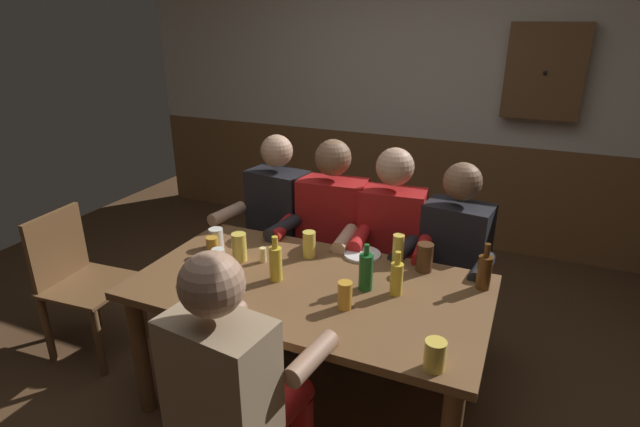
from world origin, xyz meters
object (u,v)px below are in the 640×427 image
bottle_1 (276,263)px  bottle_3 (397,278)px  table_candle (263,255)px  pint_glass_6 (216,238)px  pint_glass_1 (309,244)px  pint_glass_5 (435,355)px  person_2 (388,243)px  person_1 (329,231)px  person_4 (234,379)px  plate_0 (362,254)px  pint_glass_8 (213,246)px  pint_glass_3 (239,247)px  pint_glass_4 (219,263)px  pint_glass_2 (398,249)px  chair_empty_near_left (79,279)px  bottle_0 (484,271)px  dining_table (310,301)px  person_3 (451,258)px  pint_glass_7 (425,257)px  pint_glass_0 (345,295)px  person_0 (273,222)px  wall_dart_cabinet (545,72)px  bottle_2 (366,271)px

bottle_1 → bottle_3: bottle_1 is taller
table_candle → pint_glass_6: size_ratio=0.74×
pint_glass_1 → pint_glass_5: pint_glass_1 is taller
person_2 → bottle_3: bearing=104.4°
person_1 → person_4: 1.39m
pint_glass_1 → plate_0: bearing=25.2°
pint_glass_8 → pint_glass_3: bearing=0.0°
pint_glass_4 → pint_glass_2: bearing=32.9°
chair_empty_near_left → bottle_3: size_ratio=4.04×
plate_0 → bottle_0: 0.65m
dining_table → pint_glass_3: (-0.44, 0.08, 0.18)m
bottle_1 → pint_glass_6: bearing=157.5°
bottle_0 → pint_glass_3: bearing=-170.0°
person_4 → person_3: bearing=75.0°
table_candle → pint_glass_4: size_ratio=0.53×
plate_0 → pint_glass_3: pint_glass_3 is taller
pint_glass_2 → pint_glass_7: (0.15, -0.03, -0.01)m
bottle_3 → pint_glass_0: size_ratio=1.70×
person_0 → pint_glass_5: person_0 is taller
person_3 → pint_glass_7: (-0.09, -0.33, 0.14)m
person_3 → wall_dart_cabinet: (0.33, 1.61, 0.88)m
plate_0 → bottle_3: 0.43m
person_1 → pint_glass_0: bearing=111.2°
pint_glass_5 → chair_empty_near_left: bearing=172.4°
person_3 → wall_dart_cabinet: wall_dart_cabinet is taller
person_2 → pint_glass_5: (0.48, -1.07, 0.10)m
table_candle → wall_dart_cabinet: 2.62m
pint_glass_3 → bottle_1: bearing=-21.5°
bottle_1 → pint_glass_5: (0.85, -0.36, -0.04)m
person_1 → pint_glass_6: bearing=42.2°
bottle_3 → plate_0: bearing=130.9°
person_4 → pint_glass_1: size_ratio=8.60×
person_2 → pint_glass_5: 1.18m
bottle_3 → wall_dart_cabinet: bearing=77.7°
pint_glass_1 → person_2: bearing=52.3°
person_3 → pint_glass_2: size_ratio=7.51×
person_1 → wall_dart_cabinet: size_ratio=1.79×
pint_glass_3 → wall_dart_cabinet: 2.69m
person_1 → pint_glass_2: 0.61m
person_1 → pint_glass_8: bearing=49.3°
bottle_1 → wall_dart_cabinet: (1.06, 2.33, 0.72)m
pint_glass_3 → pint_glass_8: bearing=-180.0°
person_4 → pint_glass_4: person_4 is taller
person_1 → wall_dart_cabinet: bearing=-129.5°
chair_empty_near_left → pint_glass_4: chair_empty_near_left is taller
person_2 → pint_glass_1: (-0.32, -0.42, 0.11)m
pint_glass_2 → pint_glass_5: pint_glass_2 is taller
table_candle → person_1: bearing=76.6°
bottle_2 → pint_glass_4: (-0.70, -0.18, -0.02)m
bottle_1 → pint_glass_7: size_ratio=1.57×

